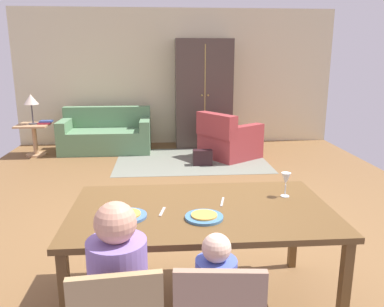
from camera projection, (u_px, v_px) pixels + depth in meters
ground_plane at (188, 200)px, 5.00m from camera, size 6.44×6.79×0.02m
back_wall at (176, 78)px, 8.00m from camera, size 6.44×0.10×2.70m
dining_table at (201, 217)px, 2.73m from camera, size 1.81×1.06×0.76m
plate_near_man at (128, 216)px, 2.56m from camera, size 0.25×0.25×0.02m
pizza_near_man at (128, 214)px, 2.56m from camera, size 0.17×0.17×0.01m
plate_near_child at (204, 217)px, 2.54m from camera, size 0.25×0.25×0.02m
pizza_near_child at (204, 215)px, 2.54m from camera, size 0.17×0.17×0.01m
wine_glass at (286, 180)px, 2.91m from camera, size 0.07×0.07×0.19m
fork at (162, 212)px, 2.65m from camera, size 0.05×0.15×0.01m
knife at (222, 202)px, 2.82m from camera, size 0.05×0.17×0.01m
person_man at (120, 307)px, 2.05m from camera, size 0.30×0.41×1.11m
area_rug at (191, 160)px, 6.85m from camera, size 2.60×1.80×0.01m
couch at (106, 135)px, 7.49m from camera, size 1.68×0.86×0.82m
armchair at (228, 140)px, 6.99m from camera, size 1.19×1.19×0.82m
armoire at (203, 94)px, 7.74m from camera, size 1.10×0.59×2.10m
side_table at (34, 135)px, 7.12m from camera, size 0.56×0.56×0.58m
table_lamp at (31, 101)px, 6.97m from camera, size 0.26×0.26×0.54m
book_lower at (45, 123)px, 7.09m from camera, size 0.22×0.16×0.03m
book_upper at (46, 121)px, 7.12m from camera, size 0.22×0.16×0.03m
handbag at (203, 157)px, 6.54m from camera, size 0.32×0.16×0.26m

